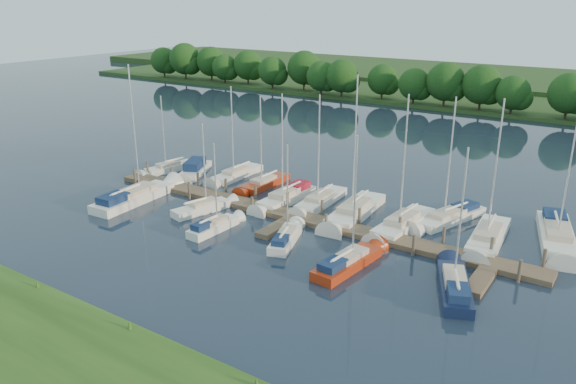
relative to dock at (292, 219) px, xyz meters
The scene contains 24 objects.
ground 7.31m from the dock, 90.00° to the right, with size 260.00×260.00×0.00m, color #182230.
near_bank 23.31m from the dock, 90.00° to the right, with size 90.00×10.00×0.50m, color #244814.
dock is the anchor object (origin of this frame).
mooring_pilings 1.19m from the dock, 90.00° to the left, with size 38.24×2.84×2.00m.
far_shore 67.69m from the dock, 90.00° to the left, with size 180.00×30.00×0.60m, color #233F18.
distant_hill 92.69m from the dock, 90.00° to the left, with size 220.00×40.00×1.40m, color #304D21.
treeline 54.98m from the dock, 90.66° to the left, with size 144.72×9.63×8.14m.
sailboat_n_0 19.15m from the dock, 166.56° to the left, with size 2.65×6.58×8.41m.
motorboat 16.34m from the dock, 161.60° to the left, with size 4.15×6.67×1.89m.
sailboat_n_2 13.05m from the dock, 149.54° to the left, with size 1.85×7.61×9.71m.
sailboat_n_3 9.18m from the dock, 140.86° to the left, with size 1.82×7.22×9.24m.
sailboat_n_4 4.50m from the dock, 130.43° to the left, with size 2.16×7.97×10.31m.
sailboat_n_5 4.57m from the dock, 91.02° to the left, with size 2.26×8.07×10.22m.
sailboat_n_6 5.31m from the dock, 44.67° to the left, with size 2.93×9.77×12.34m.
sailboat_n_7 8.87m from the dock, 22.32° to the left, with size 2.60×8.85×11.26m.
sailboat_n_8 12.81m from the dock, 33.21° to the left, with size 4.26×8.51×10.71m.
sailboat_n_9 15.32m from the dock, 17.08° to the left, with size 2.76×9.00×11.39m.
sailboat_n_10 20.42m from the dock, 22.02° to the left, with size 4.28×9.90×12.46m.
sailboat_s_0 14.89m from the dock, 165.55° to the right, with size 2.90×9.98×12.64m.
sailboat_s_1 7.87m from the dock, 162.91° to the right, with size 2.78×6.21×8.07m.
sailboat_s_2 6.46m from the dock, 128.32° to the right, with size 1.53×5.60×7.42m.
sailboat_s_3 4.21m from the dock, 62.41° to the right, with size 2.98×6.03×7.84m.
sailboat_s_4 9.15m from the dock, 31.27° to the right, with size 2.40×7.47×9.53m.
sailboat_s_5 15.46m from the dock, 15.38° to the right, with size 4.08×7.34×9.66m.
Camera 1 is at (23.51, -28.64, 17.55)m, focal length 35.00 mm.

